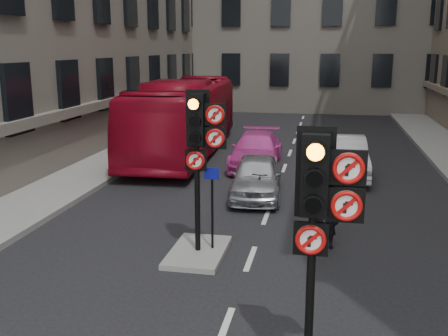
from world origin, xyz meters
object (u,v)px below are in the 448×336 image
at_px(signal_near, 320,202).
at_px(motorcycle, 262,186).
at_px(car_white, 344,157).
at_px(car_pink, 256,150).
at_px(bus_red, 185,117).
at_px(signal_far, 200,137).
at_px(info_sign, 212,197).
at_px(motorcyclist, 324,209).
at_px(car_silver, 256,176).

bearing_deg(signal_near, motorcycle, 102.02).
bearing_deg(motorcycle, car_white, 60.12).
relative_size(car_pink, bus_red, 0.39).
height_order(signal_far, info_sign, signal_far).
bearing_deg(car_pink, signal_near, -80.59).
bearing_deg(bus_red, motorcycle, -60.25).
height_order(signal_far, motorcyclist, signal_far).
height_order(car_white, info_sign, info_sign).
bearing_deg(bus_red, signal_near, -70.99).
distance_m(bus_red, motorcycle, 7.88).
xyz_separation_m(car_white, bus_red, (-6.70, 2.81, 0.90)).
xyz_separation_m(car_silver, car_pink, (-0.56, 4.14, 0.01)).
height_order(car_silver, car_white, car_white).
bearing_deg(motorcyclist, signal_far, 18.19).
distance_m(car_white, bus_red, 7.32).
bearing_deg(car_white, signal_far, -114.58).
relative_size(car_pink, motorcyclist, 2.42).
bearing_deg(car_white, bus_red, 154.68).
bearing_deg(car_pink, car_white, -16.88).
height_order(signal_far, car_white, signal_far).
bearing_deg(signal_near, car_pink, 101.19).
xyz_separation_m(car_silver, bus_red, (-3.96, 6.06, 0.96)).
bearing_deg(info_sign, car_silver, 88.46).
distance_m(car_white, info_sign, 8.63).
distance_m(car_white, motorcycle, 4.53).
bearing_deg(bus_red, car_pink, -32.23).
bearing_deg(motorcycle, signal_near, -74.24).
height_order(bus_red, motorcycle, bus_red).
bearing_deg(motorcycle, car_pink, 103.42).
bearing_deg(bus_red, car_white, -25.51).
bearing_deg(motorcyclist, car_silver, -64.27).
distance_m(motorcycle, motorcyclist, 3.91).
bearing_deg(car_pink, motorcyclist, -73.51).
distance_m(signal_near, signal_far, 4.77).
bearing_deg(car_white, motorcyclist, -97.62).
distance_m(signal_far, car_silver, 5.38).
bearing_deg(info_sign, signal_near, -57.42).
xyz_separation_m(signal_far, motorcycle, (0.81, 4.42, -2.21)).
distance_m(car_pink, bus_red, 4.02).
bearing_deg(motorcycle, info_sign, -94.18).
relative_size(car_pink, motorcycle, 2.73).
distance_m(motorcyclist, info_sign, 2.64).
height_order(bus_red, info_sign, bus_red).
bearing_deg(bus_red, info_sign, -74.38).
bearing_deg(car_white, info_sign, -113.64).
height_order(signal_near, car_pink, signal_near).
distance_m(car_silver, motorcyclist, 4.47).
height_order(car_white, bus_red, bus_red).
xyz_separation_m(signal_far, car_silver, (0.57, 4.94, -2.06)).
height_order(car_silver, motorcyclist, motorcyclist).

